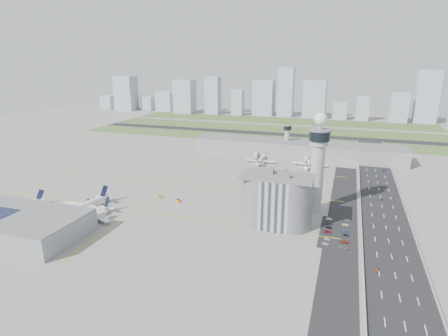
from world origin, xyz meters
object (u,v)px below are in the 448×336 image
(tug_0, at_px, (41,209))
(car_hw_2, at_px, (383,171))
(airplane_far_b, at_px, (310,161))
(car_lot_4, at_px, (330,224))
(car_lot_9, at_px, (345,232))
(control_tower, at_px, (318,159))
(car_lot_2, at_px, (328,232))
(car_lot_10, at_px, (346,225))
(car_lot_5, at_px, (329,219))
(airplane_far_a, at_px, (260,158))
(admin_building, at_px, (277,201))
(car_lot_7, at_px, (345,242))
(airplane_near_a, at_px, (15,203))
(car_lot_1, at_px, (327,239))
(tug_3, at_px, (178,200))
(car_hw_0, at_px, (377,270))
(jet_bridge_near_2, at_px, (88,222))
(jet_bridge_far_1, at_px, (306,159))
(airplane_near_c, at_px, (90,213))
(car_hw_1, at_px, (381,199))
(jet_bridge_far_0, at_px, (256,155))
(jet_bridge_near_0, at_px, (10,210))
(car_hw_4, at_px, (365,154))
(car_lot_0, at_px, (325,244))
(tug_5, at_px, (286,171))
(airplane_near_b, at_px, (82,203))
(tug_2, at_px, (160,197))
(tug_4, at_px, (272,168))
(tug_1, at_px, (88,200))
(car_lot_6, at_px, (344,247))
(secondary_tower, at_px, (287,138))
(car_lot_3, at_px, (329,227))

(tug_0, xyz_separation_m, car_hw_2, (221.18, 168.96, -0.19))
(airplane_far_b, distance_m, car_lot_4, 130.45)
(car_lot_9, bearing_deg, control_tower, 28.09)
(car_lot_2, height_order, car_lot_10, car_lot_2)
(car_lot_5, bearing_deg, car_hw_2, -23.42)
(car_lot_9, bearing_deg, airplane_far_a, 24.33)
(admin_building, bearing_deg, car_lot_7, -16.75)
(airplane_far_a, relative_size, tug_0, 12.59)
(airplane_near_a, distance_m, car_lot_1, 198.16)
(tug_3, xyz_separation_m, car_lot_7, (112.01, -27.18, -0.36))
(car_lot_2, relative_size, car_hw_0, 1.39)
(jet_bridge_near_2, relative_size, car_lot_1, 3.97)
(car_lot_1, bearing_deg, car_lot_5, -0.80)
(car_lot_1, bearing_deg, car_lot_10, -24.29)
(tug_0, relative_size, car_lot_7, 0.61)
(jet_bridge_far_1, bearing_deg, car_lot_2, 1.06)
(airplane_near_c, relative_size, car_lot_2, 7.89)
(car_hw_1, height_order, car_hw_2, car_hw_2)
(admin_building, distance_m, jet_bridge_far_0, 162.39)
(car_lot_4, bearing_deg, airplane_near_c, 112.96)
(jet_bridge_near_0, height_order, car_hw_4, jet_bridge_near_0)
(jet_bridge_far_0, bearing_deg, airplane_far_a, 14.88)
(car_lot_0, bearing_deg, car_lot_9, -35.83)
(tug_5, distance_m, car_hw_0, 163.27)
(airplane_far_a, bearing_deg, airplane_near_b, 149.83)
(car_lot_0, distance_m, car_lot_7, 11.30)
(tug_2, height_order, car_lot_1, tug_2)
(car_lot_1, bearing_deg, car_hw_4, -8.65)
(admin_building, bearing_deg, car_hw_4, 74.71)
(airplane_far_b, xyz_separation_m, jet_bridge_near_2, (-110.37, -176.22, -2.56))
(car_lot_7, bearing_deg, car_hw_0, -157.07)
(jet_bridge_near_2, bearing_deg, car_lot_10, -60.92)
(jet_bridge_far_1, height_order, tug_3, jet_bridge_far_1)
(jet_bridge_near_0, height_order, tug_4, jet_bridge_near_0)
(car_lot_4, distance_m, car_hw_2, 137.95)
(tug_1, xyz_separation_m, car_lot_7, (172.01, -7.56, -0.28))
(jet_bridge_far_1, bearing_deg, car_lot_10, 5.73)
(car_lot_1, xyz_separation_m, car_lot_6, (8.89, -7.05, 0.08))
(airplane_near_a, xyz_separation_m, car_hw_4, (221.68, 237.56, -4.68))
(car_lot_6, bearing_deg, secondary_tower, 20.70)
(jet_bridge_near_2, bearing_deg, car_lot_2, -64.69)
(tug_0, bearing_deg, tug_5, -99.01)
(tug_1, distance_m, car_lot_2, 162.31)
(airplane_near_a, distance_m, car_lot_3, 200.39)
(airplane_far_a, bearing_deg, tug_0, 143.61)
(tug_0, distance_m, car_lot_7, 192.15)
(tug_1, xyz_separation_m, car_hw_0, (187.00, -32.23, -0.38))
(tug_0, relative_size, car_lot_10, 0.65)
(tug_1, distance_m, car_hw_2, 249.11)
(jet_bridge_near_2, height_order, car_lot_6, jet_bridge_near_2)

